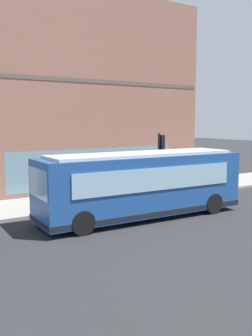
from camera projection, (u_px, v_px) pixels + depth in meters
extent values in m
plane|color=#262628|center=(165.00, 213.00, 18.92)|extent=(120.00, 120.00, 0.00)
cube|color=gray|center=(115.00, 196.00, 22.83)|extent=(4.25, 40.00, 0.15)
cube|color=#8C5B4C|center=(64.00, 96.00, 27.80)|extent=(9.57, 16.64, 12.64)
cube|color=brown|center=(95.00, 81.00, 23.88)|extent=(0.36, 16.30, 0.24)
cube|color=slate|center=(97.00, 167.00, 24.45)|extent=(0.12, 11.65, 2.40)
cube|color=#1E478C|center=(143.00, 184.00, 17.97)|extent=(2.90, 10.09, 2.70)
cube|color=silver|center=(143.00, 154.00, 17.80)|extent=(2.48, 9.08, 0.12)
cube|color=#8CB2C6|center=(39.00, 183.00, 15.38)|extent=(2.20, 0.17, 1.20)
cube|color=#8CB2C6|center=(128.00, 172.00, 19.00)|extent=(0.39, 8.20, 1.00)
cube|color=#8CB2C6|center=(158.00, 179.00, 16.84)|extent=(0.39, 8.20, 1.00)
cube|color=black|center=(142.00, 208.00, 18.11)|extent=(2.94, 10.13, 0.20)
cylinder|color=black|center=(61.00, 211.00, 17.25)|extent=(0.34, 1.01, 1.00)
cylinder|color=black|center=(83.00, 223.00, 15.29)|extent=(0.34, 1.01, 1.00)
cylinder|color=black|center=(183.00, 196.00, 20.82)|extent=(0.34, 1.01, 1.00)
cylinder|color=black|center=(213.00, 203.00, 18.86)|extent=(0.34, 1.01, 1.00)
cylinder|color=black|center=(159.00, 165.00, 22.54)|extent=(0.14, 0.14, 3.65)
cube|color=black|center=(162.00, 143.00, 22.49)|extent=(0.32, 0.24, 0.90)
sphere|color=red|center=(163.00, 138.00, 22.52)|extent=(0.20, 0.20, 0.20)
sphere|color=yellow|center=(163.00, 143.00, 22.56)|extent=(0.20, 0.20, 0.20)
sphere|color=green|center=(163.00, 147.00, 22.59)|extent=(0.20, 0.20, 0.20)
cylinder|color=yellow|center=(143.00, 182.00, 25.77)|extent=(0.24, 0.24, 0.55)
sphere|color=yellow|center=(143.00, 177.00, 25.72)|extent=(0.22, 0.22, 0.22)
cylinder|color=yellow|center=(145.00, 181.00, 25.85)|extent=(0.10, 0.12, 0.10)
cylinder|color=yellow|center=(142.00, 181.00, 25.90)|extent=(0.12, 0.10, 0.10)
cylinder|color=#99994C|center=(195.00, 175.00, 28.20)|extent=(0.14, 0.14, 0.86)
cylinder|color=#99994C|center=(198.00, 175.00, 28.23)|extent=(0.14, 0.14, 0.86)
cylinder|color=#B23338|center=(197.00, 164.00, 28.12)|extent=(0.32, 0.32, 0.68)
sphere|color=#9E704C|center=(197.00, 158.00, 28.06)|extent=(0.23, 0.23, 0.23)
cylinder|color=#8C3F8C|center=(210.00, 179.00, 26.50)|extent=(0.14, 0.14, 0.76)
cylinder|color=#8C3F8C|center=(212.00, 179.00, 26.57)|extent=(0.14, 0.14, 0.76)
cylinder|color=#B23338|center=(211.00, 169.00, 26.45)|extent=(0.32, 0.32, 0.60)
sphere|color=#9E704C|center=(212.00, 163.00, 26.40)|extent=(0.21, 0.21, 0.21)
cylinder|color=#3F8C4C|center=(122.00, 191.00, 22.04)|extent=(0.14, 0.14, 0.77)
cylinder|color=#3F8C4C|center=(122.00, 190.00, 22.21)|extent=(0.14, 0.14, 0.77)
cylinder|color=#3F8C4C|center=(122.00, 179.00, 22.04)|extent=(0.32, 0.32, 0.61)
sphere|color=brown|center=(122.00, 172.00, 21.99)|extent=(0.21, 0.21, 0.21)
cube|color=#263F99|center=(199.00, 182.00, 24.97)|extent=(0.44, 0.40, 0.90)
cube|color=#8CB2C6|center=(202.00, 179.00, 25.06)|extent=(0.35, 0.03, 0.30)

